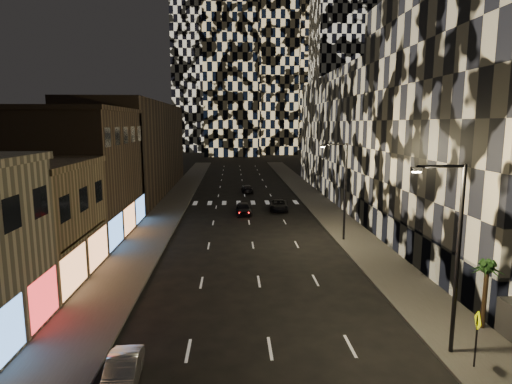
{
  "coord_description": "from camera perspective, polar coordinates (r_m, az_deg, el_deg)",
  "views": [
    {
      "loc": [
        -1.75,
        -8.46,
        10.95
      ],
      "look_at": [
        -0.09,
        22.14,
        6.0
      ],
      "focal_mm": 30.0,
      "sensor_mm": 36.0,
      "label": 1
    }
  ],
  "objects": [
    {
      "name": "ped_sign",
      "position": [
        22.14,
        27.39,
        -15.95
      ],
      "size": [
        0.29,
        0.85,
        2.63
      ],
      "rotation": [
        0.0,
        0.0,
        -0.28
      ],
      "color": "black",
      "rests_on": "sidewalk_right"
    },
    {
      "name": "sidewalk_left",
      "position": [
        60.03,
        -10.96,
        -1.43
      ],
      "size": [
        4.0,
        120.0,
        0.15
      ],
      "primitive_type": "cube",
      "color": "#47443F",
      "rests_on": "ground"
    },
    {
      "name": "retail_brown",
      "position": [
        44.92,
        -22.95,
        2.12
      ],
      "size": [
        10.0,
        15.0,
        12.0
      ],
      "primitive_type": "cube",
      "color": "#4C3B2B",
      "rests_on": "ground"
    },
    {
      "name": "streetlight_near",
      "position": [
        21.78,
        24.84,
        -6.6
      ],
      "size": [
        2.55,
        0.25,
        9.0
      ],
      "color": "black",
      "rests_on": "sidewalk_right"
    },
    {
      "name": "tower_right_mid",
      "position": [
        153.15,
        11.9,
        23.77
      ],
      "size": [
        20.0,
        20.0,
        100.0
      ],
      "primitive_type": "cube",
      "color": "black",
      "rests_on": "ground"
    },
    {
      "name": "car_dark_rightlane",
      "position": [
        54.19,
        3.04,
        -1.78
      ],
      "size": [
        2.52,
        4.91,
        1.32
      ],
      "primitive_type": "imported",
      "rotation": [
        0.0,
        0.0,
        -0.07
      ],
      "color": "black",
      "rests_on": "ground"
    },
    {
      "name": "curb_left",
      "position": [
        59.78,
        -8.97,
        -1.42
      ],
      "size": [
        0.2,
        120.0,
        0.15
      ],
      "primitive_type": "cube",
      "color": "#4C4C47",
      "rests_on": "ground"
    },
    {
      "name": "curb_right",
      "position": [
        60.24,
        6.16,
        -1.28
      ],
      "size": [
        0.2,
        120.0,
        0.15
      ],
      "primitive_type": "cube",
      "color": "#4C4C47",
      "rests_on": "ground"
    },
    {
      "name": "palm_tree",
      "position": [
        25.78,
        28.42,
        -9.38
      ],
      "size": [
        1.87,
        1.91,
        3.74
      ],
      "color": "#47331E",
      "rests_on": "sidewalk_right"
    },
    {
      "name": "car_dark_oncoming",
      "position": [
        68.15,
        -1.17,
        0.44
      ],
      "size": [
        1.91,
        4.21,
        1.2
      ],
      "primitive_type": "imported",
      "rotation": [
        0.0,
        0.0,
        3.2
      ],
      "color": "black",
      "rests_on": "ground"
    },
    {
      "name": "sidewalk_right",
      "position": [
        60.61,
        8.12,
        -1.25
      ],
      "size": [
        4.0,
        120.0,
        0.15
      ],
      "primitive_type": "cube",
      "color": "#47443F",
      "rests_on": "ground"
    },
    {
      "name": "midrise_base",
      "position": [
        37.05,
        19.4,
        -6.13
      ],
      "size": [
        0.6,
        25.0,
        3.0
      ],
      "primitive_type": "cube",
      "color": "#383838",
      "rests_on": "ground"
    },
    {
      "name": "car_silver_parked",
      "position": [
        20.23,
        -17.4,
        -22.0
      ],
      "size": [
        1.51,
        3.8,
        1.23
      ],
      "primitive_type": "imported",
      "rotation": [
        0.0,
        0.0,
        0.06
      ],
      "color": "#A6A7AC",
      "rests_on": "ground"
    },
    {
      "name": "car_dark_midlane",
      "position": [
        51.78,
        -1.67,
        -2.21
      ],
      "size": [
        1.94,
        4.35,
        1.45
      ],
      "primitive_type": "imported",
      "rotation": [
        0.0,
        0.0,
        0.05
      ],
      "color": "black",
      "rests_on": "ground"
    },
    {
      "name": "retail_filler_left",
      "position": [
        70.25,
        -15.72,
        5.62
      ],
      "size": [
        10.0,
        40.0,
        14.0
      ],
      "primitive_type": "cube",
      "color": "#4C3B2B",
      "rests_on": "ground"
    },
    {
      "name": "streetlight_far",
      "position": [
        40.16,
        11.5,
        0.98
      ],
      "size": [
        2.55,
        0.25,
        9.0
      ],
      "color": "black",
      "rests_on": "sidewalk_right"
    },
    {
      "name": "midrise_filler_right",
      "position": [
        69.0,
        15.39,
        7.23
      ],
      "size": [
        16.0,
        40.0,
        18.0
      ],
      "primitive_type": "cube",
      "color": "#232326",
      "rests_on": "ground"
    },
    {
      "name": "retail_tan",
      "position": [
        33.89,
        -29.84,
        -3.9
      ],
      "size": [
        10.0,
        10.0,
        8.0
      ],
      "primitive_type": "cube",
      "color": "#887451",
      "rests_on": "ground"
    },
    {
      "name": "tower_center_low",
      "position": [
        152.89,
        -3.38,
        23.0
      ],
      "size": [
        18.0,
        18.0,
        95.0
      ],
      "primitive_type": "cube",
      "color": "black",
      "rests_on": "ground"
    },
    {
      "name": "midrise_right",
      "position": [
        39.49,
        30.64,
        7.98
      ],
      "size": [
        16.0,
        25.0,
        22.0
      ],
      "primitive_type": "cube",
      "color": "#232326",
      "rests_on": "ground"
    }
  ]
}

